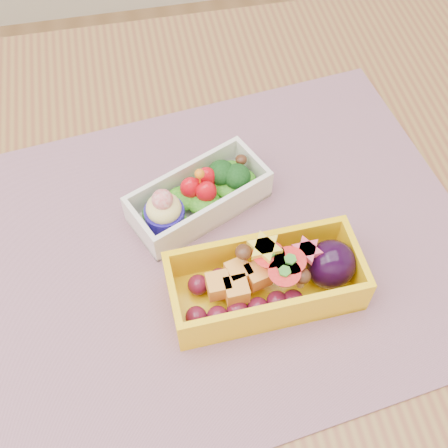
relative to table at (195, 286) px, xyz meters
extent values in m
plane|color=olive|center=(0.00, 0.00, -0.65)|extent=(3.00, 3.00, 0.00)
cube|color=brown|center=(0.00, 0.00, 0.08)|extent=(1.20, 0.80, 0.04)
cylinder|color=brown|center=(0.54, 0.34, -0.30)|extent=(0.06, 0.06, 0.71)
cube|color=gray|center=(0.03, -0.01, 0.10)|extent=(0.60, 0.49, 0.00)
cube|color=white|center=(0.02, 0.04, 0.12)|extent=(0.17, 0.12, 0.04)
ellipsoid|color=#5BB725|center=(0.02, 0.04, 0.12)|extent=(0.15, 0.11, 0.02)
cylinder|color=#1F128E|center=(-0.02, 0.02, 0.12)|extent=(0.04, 0.04, 0.03)
sphere|color=red|center=(-0.02, 0.02, 0.15)|extent=(0.02, 0.02, 0.02)
ellipsoid|color=red|center=(0.01, 0.05, 0.13)|extent=(0.02, 0.02, 0.03)
ellipsoid|color=red|center=(0.02, 0.04, 0.13)|extent=(0.02, 0.02, 0.03)
ellipsoid|color=red|center=(0.03, 0.06, 0.13)|extent=(0.02, 0.02, 0.03)
sphere|color=orange|center=(0.02, 0.05, 0.16)|extent=(0.01, 0.01, 0.01)
ellipsoid|color=black|center=(0.05, 0.06, 0.13)|extent=(0.03, 0.03, 0.03)
ellipsoid|color=black|center=(0.06, 0.05, 0.13)|extent=(0.03, 0.03, 0.03)
ellipsoid|color=#3F2111|center=(0.07, 0.07, 0.14)|extent=(0.01, 0.01, 0.01)
cube|color=yellow|center=(0.06, -0.08, 0.13)|extent=(0.19, 0.09, 0.05)
ellipsoid|color=#5B1127|center=(0.02, -0.08, 0.12)|extent=(0.10, 0.05, 0.02)
cube|color=orange|center=(0.03, -0.07, 0.14)|extent=(0.05, 0.04, 0.02)
cone|color=red|center=(0.07, -0.07, 0.14)|extent=(0.03, 0.03, 0.03)
cone|color=red|center=(0.09, -0.08, 0.14)|extent=(0.03, 0.03, 0.03)
cone|color=red|center=(0.08, -0.09, 0.14)|extent=(0.03, 0.03, 0.03)
cylinder|color=yellow|center=(0.06, -0.06, 0.16)|extent=(0.04, 0.04, 0.01)
cylinder|color=#E53F5B|center=(0.11, -0.07, 0.16)|extent=(0.03, 0.03, 0.01)
ellipsoid|color=#3F2111|center=(0.04, -0.06, 0.14)|extent=(0.02, 0.02, 0.01)
ellipsoid|color=#3F2111|center=(0.09, -0.09, 0.14)|extent=(0.02, 0.02, 0.01)
ellipsoid|color=black|center=(0.13, -0.07, 0.13)|extent=(0.05, 0.05, 0.05)
camera|label=1|loc=(-0.03, -0.33, 0.63)|focal=45.88mm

